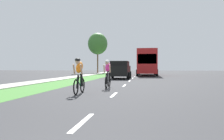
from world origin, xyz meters
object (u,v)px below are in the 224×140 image
Objects in this scene: street_tree_far at (98,44)px; bus_red at (147,62)px; cyclist_lead at (79,76)px; cyclist_trailing at (108,74)px; suv_black at (120,69)px.

bus_red is at bearing -48.82° from street_tree_far.
street_tree_far reaches higher than cyclist_lead.
suv_black reaches higher than cyclist_trailing.
cyclist_trailing is 0.37× the size of suv_black.
bus_red is 1.48× the size of street_tree_far.
cyclist_lead is at bearing -105.60° from cyclist_trailing.
street_tree_far is at bearing 102.46° from cyclist_trailing.
cyclist_trailing is at bearing -77.54° from street_tree_far.
cyclist_trailing is (0.82, 2.92, 0.00)m from cyclist_lead.
bus_red reaches higher than suv_black.
bus_red is (3.10, 24.42, 1.17)m from cyclist_lead.
suv_black is (0.31, 13.98, 0.14)m from cyclist_lead.
street_tree_far is (-7.13, 32.27, 4.90)m from cyclist_trailing.
bus_red is 14.79m from street_tree_far.
street_tree_far is at bearing 107.36° from suv_black.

